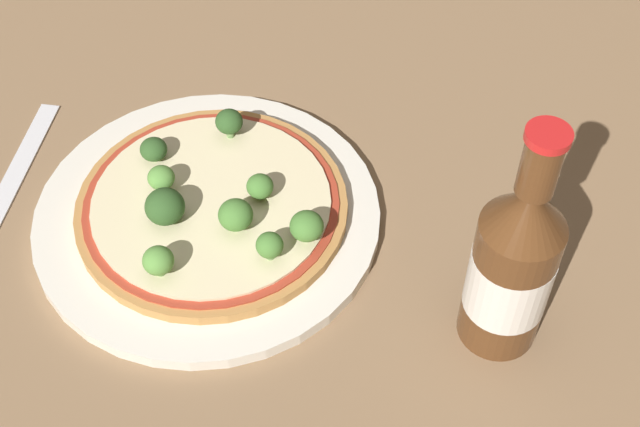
# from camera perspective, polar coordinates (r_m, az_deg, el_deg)

# --- Properties ---
(ground_plane) EXTENTS (3.00, 3.00, 0.00)m
(ground_plane) POSITION_cam_1_polar(r_m,az_deg,el_deg) (0.77, -6.56, -0.87)
(ground_plane) COLOR #846647
(plate) EXTENTS (0.30, 0.30, 0.01)m
(plate) POSITION_cam_1_polar(r_m,az_deg,el_deg) (0.77, -7.20, -0.18)
(plate) COLOR silver
(plate) RESTS_ON ground_plane
(pizza) EXTENTS (0.23, 0.23, 0.01)m
(pizza) POSITION_cam_1_polar(r_m,az_deg,el_deg) (0.76, -6.94, 0.49)
(pizza) COLOR #B77F42
(pizza) RESTS_ON plate
(broccoli_floret_0) EXTENTS (0.02, 0.02, 0.03)m
(broccoli_floret_0) POSITION_cam_1_polar(r_m,az_deg,el_deg) (0.79, -5.84, 5.85)
(broccoli_floret_0) COLOR #6B8E51
(broccoli_floret_0) RESTS_ON pizza
(broccoli_floret_1) EXTENTS (0.02, 0.02, 0.02)m
(broccoli_floret_1) POSITION_cam_1_polar(r_m,az_deg,el_deg) (0.76, -10.13, 2.25)
(broccoli_floret_1) COLOR #6B8E51
(broccoli_floret_1) RESTS_ON pizza
(broccoli_floret_2) EXTENTS (0.02, 0.02, 0.02)m
(broccoli_floret_2) POSITION_cam_1_polar(r_m,az_deg,el_deg) (0.78, -10.60, 4.05)
(broccoli_floret_2) COLOR #6B8E51
(broccoli_floret_2) RESTS_ON pizza
(broccoli_floret_3) EXTENTS (0.02, 0.02, 0.03)m
(broccoli_floret_3) POSITION_cam_1_polar(r_m,az_deg,el_deg) (0.70, -3.24, -2.06)
(broccoli_floret_3) COLOR #6B8E51
(broccoli_floret_3) RESTS_ON pizza
(broccoli_floret_4) EXTENTS (0.03, 0.03, 0.03)m
(broccoli_floret_4) POSITION_cam_1_polar(r_m,az_deg,el_deg) (0.71, -0.86, -0.83)
(broccoli_floret_4) COLOR #6B8E51
(broccoli_floret_4) RESTS_ON pizza
(broccoli_floret_5) EXTENTS (0.03, 0.03, 0.03)m
(broccoli_floret_5) POSITION_cam_1_polar(r_m,az_deg,el_deg) (0.73, -9.90, 0.43)
(broccoli_floret_5) COLOR #6B8E51
(broccoli_floret_5) RESTS_ON pizza
(broccoli_floret_6) EXTENTS (0.03, 0.03, 0.03)m
(broccoli_floret_6) POSITION_cam_1_polar(r_m,az_deg,el_deg) (0.72, -5.42, -0.10)
(broccoli_floret_6) COLOR #6B8E51
(broccoli_floret_6) RESTS_ON pizza
(broccoli_floret_7) EXTENTS (0.02, 0.02, 0.03)m
(broccoli_floret_7) POSITION_cam_1_polar(r_m,az_deg,el_deg) (0.70, -10.31, -3.00)
(broccoli_floret_7) COLOR #6B8E51
(broccoli_floret_7) RESTS_ON pizza
(broccoli_floret_8) EXTENTS (0.02, 0.02, 0.02)m
(broccoli_floret_8) POSITION_cam_1_polar(r_m,az_deg,el_deg) (0.74, -3.86, 1.73)
(broccoli_floret_8) COLOR #6B8E51
(broccoli_floret_8) RESTS_ON pizza
(beer_bottle) EXTENTS (0.06, 0.06, 0.21)m
(beer_bottle) POSITION_cam_1_polar(r_m,az_deg,el_deg) (0.65, 12.23, -3.26)
(beer_bottle) COLOR #563319
(beer_bottle) RESTS_ON ground_plane
(fork) EXTENTS (0.03, 0.19, 0.00)m
(fork) POSITION_cam_1_polar(r_m,az_deg,el_deg) (0.84, -19.04, 2.15)
(fork) COLOR silver
(fork) RESTS_ON ground_plane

